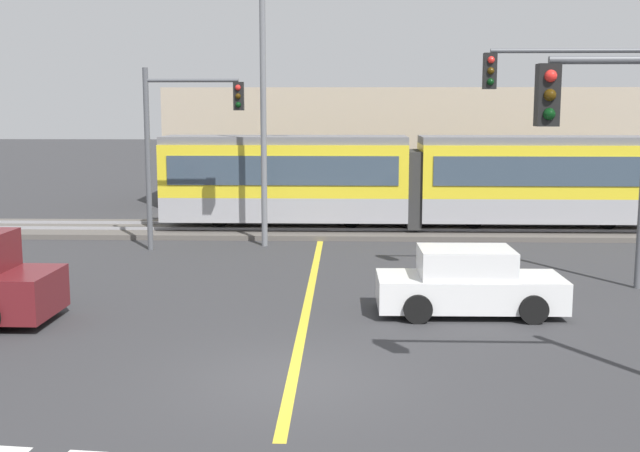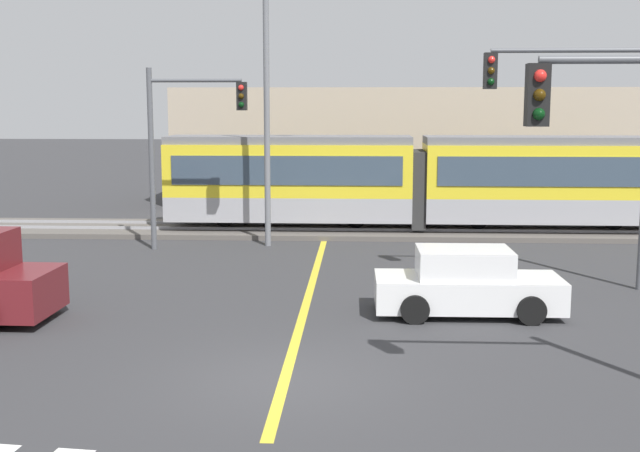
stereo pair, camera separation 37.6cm
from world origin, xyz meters
TOP-DOWN VIEW (x-y plane):
  - ground_plane at (0.00, 0.00)m, footprint 200.00×200.00m
  - track_bed at (0.00, 16.39)m, footprint 120.00×4.00m
  - rail_near at (0.00, 15.67)m, footprint 120.00×0.08m
  - rail_far at (0.00, 17.11)m, footprint 120.00×0.08m
  - light_rail_tram at (3.37, 16.39)m, footprint 18.50×2.64m
  - lane_centre_line at (0.00, 5.87)m, footprint 0.20×17.05m
  - sedan_crossing at (3.72, 4.64)m, footprint 4.22×1.96m
  - traffic_light_mid_right at (7.15, 7.38)m, footprint 4.25×0.38m
  - traffic_light_far_left at (-4.48, 12.54)m, footprint 3.25×0.38m
  - street_lamp_centre at (-1.60, 13.41)m, footprint 2.58×0.28m
  - building_backdrop_far at (5.95, 25.57)m, footprint 26.73×6.00m

SIDE VIEW (x-z plane):
  - ground_plane at x=0.00m, z-range 0.00..0.00m
  - lane_centre_line at x=0.00m, z-range 0.00..0.01m
  - track_bed at x=0.00m, z-range 0.00..0.18m
  - rail_near at x=0.00m, z-range 0.18..0.28m
  - rail_far at x=0.00m, z-range 0.18..0.28m
  - sedan_crossing at x=3.72m, z-range -0.06..1.46m
  - light_rail_tram at x=3.37m, z-range 0.33..3.76m
  - building_backdrop_far at x=5.95m, z-range 0.00..5.53m
  - traffic_light_far_left at x=-4.48m, z-range 0.94..6.86m
  - traffic_light_mid_right at x=7.15m, z-range 1.05..7.61m
  - street_lamp_centre at x=-1.60m, z-range 0.63..9.21m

